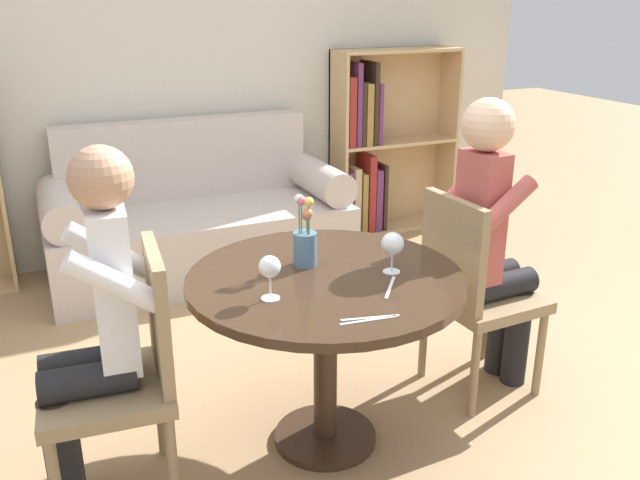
# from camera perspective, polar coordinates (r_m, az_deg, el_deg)

# --- Properties ---
(ground_plane) EXTENTS (16.00, 16.00, 0.00)m
(ground_plane) POSITION_cam_1_polar(r_m,az_deg,el_deg) (2.80, 0.44, -16.43)
(ground_plane) COLOR tan
(back_wall) EXTENTS (5.20, 0.05, 2.70)m
(back_wall) POSITION_cam_1_polar(r_m,az_deg,el_deg) (4.50, -12.47, 15.64)
(back_wall) COLOR beige
(back_wall) RESTS_ON ground_plane
(round_table) EXTENTS (1.01, 1.01, 0.71)m
(round_table) POSITION_cam_1_polar(r_m,az_deg,el_deg) (2.50, 0.47, -5.68)
(round_table) COLOR #382619
(round_table) RESTS_ON ground_plane
(couch) EXTENTS (1.81, 0.80, 0.92)m
(couch) POSITION_cam_1_polar(r_m,az_deg,el_deg) (4.29, -10.23, 1.37)
(couch) COLOR beige
(couch) RESTS_ON ground_plane
(bookshelf_right) EXTENTS (0.92, 0.28, 1.30)m
(bookshelf_right) POSITION_cam_1_polar(r_m,az_deg,el_deg) (4.94, 4.75, 7.68)
(bookshelf_right) COLOR tan
(bookshelf_right) RESTS_ON ground_plane
(chair_left) EXTENTS (0.45, 0.45, 0.90)m
(chair_left) POSITION_cam_1_polar(r_m,az_deg,el_deg) (2.37, -15.96, -10.32)
(chair_left) COLOR #937A56
(chair_left) RESTS_ON ground_plane
(chair_right) EXTENTS (0.44, 0.44, 0.90)m
(chair_right) POSITION_cam_1_polar(r_m,az_deg,el_deg) (2.94, 12.71, -3.89)
(chair_right) COLOR #937A56
(chair_right) RESTS_ON ground_plane
(person_left) EXTENTS (0.44, 0.36, 1.24)m
(person_left) POSITION_cam_1_polar(r_m,az_deg,el_deg) (2.30, -18.59, -6.99)
(person_left) COLOR black
(person_left) RESTS_ON ground_plane
(person_right) EXTENTS (0.43, 0.35, 1.29)m
(person_right) POSITION_cam_1_polar(r_m,az_deg,el_deg) (2.92, 14.26, 0.04)
(person_right) COLOR black
(person_right) RESTS_ON ground_plane
(wine_glass_left) EXTENTS (0.07, 0.07, 0.15)m
(wine_glass_left) POSITION_cam_1_polar(r_m,az_deg,el_deg) (2.22, -4.26, -2.39)
(wine_glass_left) COLOR white
(wine_glass_left) RESTS_ON round_table
(wine_glass_right) EXTENTS (0.08, 0.08, 0.15)m
(wine_glass_right) POSITION_cam_1_polar(r_m,az_deg,el_deg) (2.45, 6.13, -0.42)
(wine_glass_right) COLOR white
(wine_glass_right) RESTS_ON round_table
(flower_vase) EXTENTS (0.09, 0.09, 0.28)m
(flower_vase) POSITION_cam_1_polar(r_m,az_deg,el_deg) (2.50, -1.28, -0.06)
(flower_vase) COLOR slate
(flower_vase) RESTS_ON round_table
(knife_left_setting) EXTENTS (0.13, 0.16, 0.00)m
(knife_left_setting) POSITION_cam_1_polar(r_m,az_deg,el_deg) (2.36, 5.93, -3.98)
(knife_left_setting) COLOR silver
(knife_left_setting) RESTS_ON round_table
(fork_left_setting) EXTENTS (0.19, 0.05, 0.00)m
(fork_left_setting) POSITION_cam_1_polar(r_m,az_deg,el_deg) (2.14, 4.26, -6.55)
(fork_left_setting) COLOR silver
(fork_left_setting) RESTS_ON round_table
(knife_right_setting) EXTENTS (0.19, 0.03, 0.00)m
(knife_right_setting) POSITION_cam_1_polar(r_m,az_deg,el_deg) (2.12, 4.13, -6.76)
(knife_right_setting) COLOR silver
(knife_right_setting) RESTS_ON round_table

